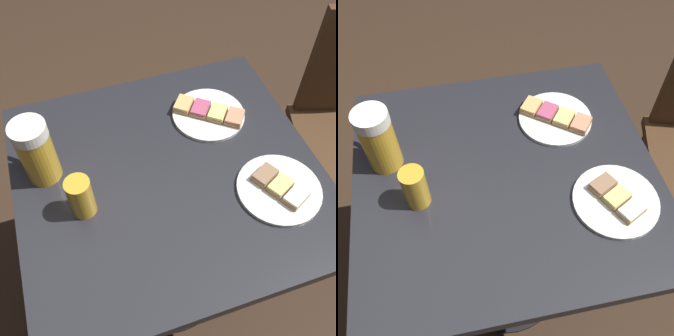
% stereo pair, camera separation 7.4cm
% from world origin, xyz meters
% --- Properties ---
extents(ground_plane, '(6.00, 6.00, 0.00)m').
position_xyz_m(ground_plane, '(0.00, 0.00, 0.00)').
color(ground_plane, '#382619').
extents(cafe_table, '(0.75, 0.79, 0.75)m').
position_xyz_m(cafe_table, '(0.00, 0.00, 0.59)').
color(cafe_table, black).
rests_on(cafe_table, ground_plane).
extents(plate_near, '(0.21, 0.21, 0.03)m').
position_xyz_m(plate_near, '(-0.16, 0.18, 0.76)').
color(plate_near, white).
rests_on(plate_near, cafe_table).
extents(plate_far, '(0.21, 0.21, 0.03)m').
position_xyz_m(plate_far, '(0.14, 0.25, 0.76)').
color(plate_far, white).
rests_on(plate_far, cafe_table).
extents(beer_mug, '(0.13, 0.11, 0.18)m').
position_xyz_m(beer_mug, '(-0.10, -0.31, 0.84)').
color(beer_mug, gold).
rests_on(beer_mug, cafe_table).
extents(beer_glass_small, '(0.06, 0.06, 0.11)m').
position_xyz_m(beer_glass_small, '(0.04, -0.23, 0.81)').
color(beer_glass_small, gold).
rests_on(beer_glass_small, cafe_table).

